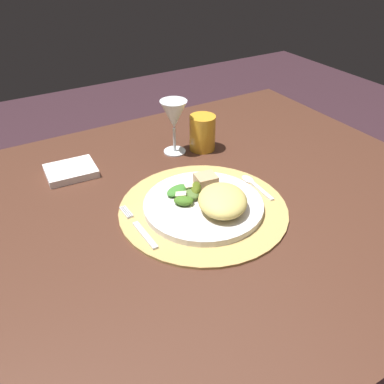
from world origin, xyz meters
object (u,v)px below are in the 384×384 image
object	(u,v)px
dinner_plate	(203,205)
wine_glass	(174,116)
dining_table	(203,242)
amber_tumbler	(202,133)
spoon	(253,183)
napkin	(71,171)
fork	(140,228)

from	to	relation	value
dinner_plate	wine_glass	world-z (taller)	wine_glass
dining_table	wine_glass	world-z (taller)	wine_glass
wine_glass	amber_tumbler	distance (m)	0.10
spoon	amber_tumbler	bearing A→B (deg)	90.73
spoon	amber_tumbler	world-z (taller)	amber_tumbler
amber_tumbler	napkin	bearing A→B (deg)	171.74
dinner_plate	spoon	bearing A→B (deg)	8.07
dinner_plate	napkin	bearing A→B (deg)	124.57
dining_table	dinner_plate	bearing A→B (deg)	-125.59
fork	amber_tumbler	xyz separation A→B (m)	(0.31, 0.25, 0.04)
amber_tumbler	dinner_plate	bearing A→B (deg)	-121.37
dining_table	wine_glass	size ratio (longest dim) A/B	8.12
napkin	spoon	bearing A→B (deg)	-37.63
napkin	amber_tumbler	world-z (taller)	amber_tumbler
wine_glass	amber_tumbler	xyz separation A→B (m)	(0.08, -0.02, -0.06)
dining_table	amber_tumbler	size ratio (longest dim) A/B	12.34
amber_tumbler	spoon	bearing A→B (deg)	-89.27
fork	napkin	bearing A→B (deg)	100.27
dining_table	amber_tumbler	distance (m)	0.31
spoon	amber_tumbler	xyz separation A→B (m)	(-0.00, 0.23, 0.04)
fork	amber_tumbler	world-z (taller)	amber_tumbler
fork	spoon	distance (m)	0.31
spoon	napkin	bearing A→B (deg)	142.37
fork	spoon	bearing A→B (deg)	3.55
dining_table	fork	world-z (taller)	fork
dining_table	spoon	bearing A→B (deg)	-4.05
dinner_plate	wine_glass	size ratio (longest dim) A/B	1.78
spoon	fork	bearing A→B (deg)	-176.45
dinner_plate	napkin	size ratio (longest dim) A/B	2.18
fork	dining_table	bearing A→B (deg)	9.21
dinner_plate	napkin	distance (m)	0.37
dinner_plate	amber_tumbler	world-z (taller)	amber_tumbler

